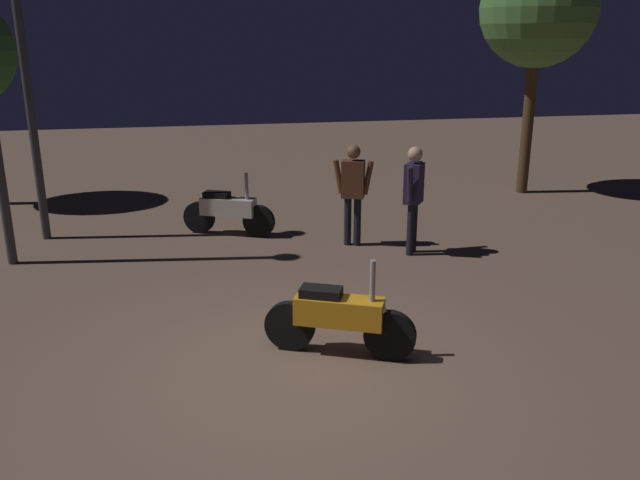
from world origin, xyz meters
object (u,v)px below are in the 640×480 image
Objects in this scene: motorcycle_white_parked_left at (228,211)px; streetlamp_far at (20,30)px; person_bystander_far at (353,186)px; person_rider_beside at (414,191)px; motorcycle_orange_foreground at (339,317)px.

streetlamp_far reaches higher than motorcycle_white_parked_left.
person_bystander_far reaches higher than motorcycle_white_parked_left.
streetlamp_far is at bearing 15.24° from person_rider_beside.
person_bystander_far is (1.96, -1.00, 0.56)m from motorcycle_white_parked_left.
motorcycle_white_parked_left is at bearing 4.24° from person_rider_beside.
person_bystander_far is 5.77m from streetlamp_far.
motorcycle_orange_foreground is 4.83m from motorcycle_white_parked_left.
motorcycle_orange_foreground is 3.74m from person_rider_beside.
motorcycle_white_parked_left is 3.27m from person_rider_beside.
motorcycle_white_parked_left is 0.90× the size of person_rider_beside.
person_bystander_far reaches higher than motorcycle_orange_foreground.
person_rider_beside is at bearing 82.96° from motorcycle_orange_foreground.
motorcycle_orange_foreground is 0.91× the size of person_rider_beside.
motorcycle_orange_foreground is at bearing -53.04° from streetlamp_far.
person_rider_beside is at bearing 74.22° from person_bystander_far.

